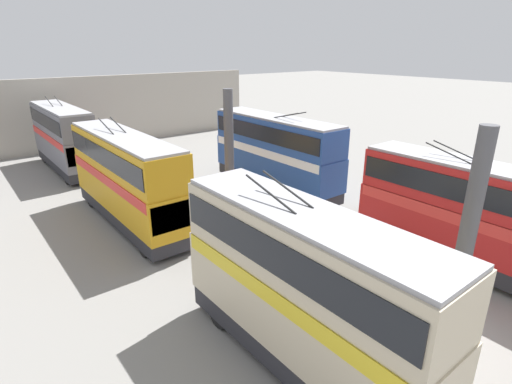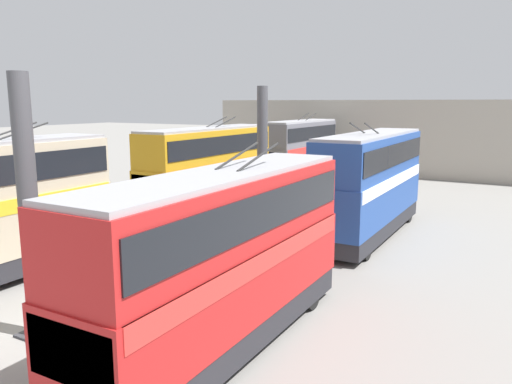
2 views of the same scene
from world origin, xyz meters
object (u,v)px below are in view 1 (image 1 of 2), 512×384
object	(u,v)px
bus_right_mid	(126,174)
bus_left_near	(472,210)
bus_right_far	(63,135)
bus_right_near	(303,282)
oil_drum	(246,257)
person_aisle_midway	(322,244)
bus_left_far	(275,149)

from	to	relation	value
bus_right_mid	bus_left_near	bearing A→B (deg)	-144.03
bus_right_mid	bus_right_far	world-z (taller)	bus_right_far
bus_right_near	oil_drum	xyz separation A→B (m)	(6.17, -2.42, -2.71)
bus_left_near	bus_right_far	xyz separation A→B (m)	(28.48, 10.60, 0.17)
bus_right_near	oil_drum	distance (m)	7.16
bus_right_near	bus_right_mid	bearing A→B (deg)	0.00
bus_left_near	person_aisle_midway	xyz separation A→B (m)	(4.49, 5.05, -1.96)
bus_right_near	person_aisle_midway	world-z (taller)	bus_right_near
bus_left_near	bus_right_far	world-z (taller)	bus_right_far
bus_right_mid	person_aisle_midway	xyz separation A→B (m)	(-10.12, -5.55, -2.13)
bus_left_near	bus_right_near	bearing A→B (deg)	88.45
bus_right_mid	oil_drum	world-z (taller)	bus_right_mid
bus_left_near	oil_drum	world-z (taller)	bus_left_near
bus_left_near	bus_right_near	distance (m)	10.61
bus_left_near	bus_left_far	size ratio (longest dim) A/B	0.94
bus_left_far	oil_drum	bearing A→B (deg)	132.07
bus_right_far	person_aisle_midway	distance (m)	24.72
bus_right_near	bus_right_mid	world-z (taller)	bus_right_near
bus_left_far	bus_right_near	bearing A→B (deg)	141.97
bus_right_near	bus_right_mid	xyz separation A→B (m)	(14.32, 0.00, -0.08)
bus_left_near	bus_right_near	size ratio (longest dim) A/B	1.11
bus_left_near	bus_right_far	distance (m)	30.39
bus_right_far	oil_drum	size ratio (longest dim) A/B	13.07
bus_right_near	bus_right_far	distance (m)	28.20
bus_left_far	bus_right_mid	world-z (taller)	bus_left_far
person_aisle_midway	bus_right_mid	bearing A→B (deg)	-161.55
bus_right_near	bus_right_far	size ratio (longest dim) A/B	0.90
person_aisle_midway	bus_left_far	bearing A→B (deg)	141.34
bus_left_far	bus_right_far	distance (m)	18.08
bus_right_far	person_aisle_midway	bearing A→B (deg)	-166.97
bus_right_near	bus_right_far	xyz separation A→B (m)	(28.20, 0.00, -0.07)
bus_right_far	bus_left_far	bearing A→B (deg)	-144.09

